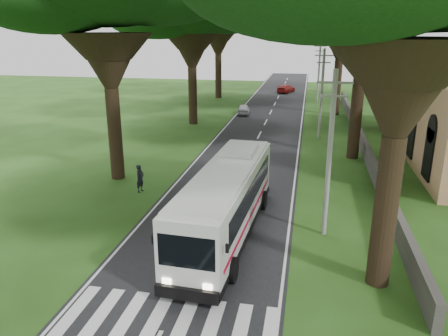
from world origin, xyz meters
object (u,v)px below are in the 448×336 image
Objects in this scene: distant_car_c at (286,88)px; pedestrian at (140,178)px; pole_far at (319,71)px; distant_car_a at (244,109)px; coach_bus at (226,200)px; pole_mid at (322,93)px; pole_near at (330,153)px.

pedestrian reaches higher than distant_car_c.
distant_car_a is at bearing -130.48° from pole_far.
coach_bus reaches higher than distant_car_a.
pole_mid is at bearing -90.00° from pole_far.
coach_bus is at bearing -102.57° from pole_mid.
pole_far is at bearing -3.14° from pedestrian.
distant_car_c is 45.72m from pedestrian.
pole_near is 40.00m from pole_far.
pole_near is 1.86× the size of distant_car_c.
pole_mid is at bearing 80.65° from coach_bus.
pole_mid reaches higher than pedestrian.
pole_mid reaches higher than coach_bus.
pole_far is (0.00, 20.00, 0.00)m from pole_mid.
coach_bus is (-4.70, -1.07, -2.33)m from pole_near.
pole_near is at bearing -95.19° from pedestrian.
distant_car_c is at bearing 5.85° from pedestrian.
pole_mid is at bearing -20.44° from pedestrian.
pole_near reaches higher than distant_car_a.
pole_far reaches higher than distant_car_c.
pole_far reaches higher than distant_car_a.
pole_far is 2.31× the size of distant_car_a.
pole_mid is (0.00, 20.00, 0.00)m from pole_near.
pole_far is at bearing -136.41° from distant_car_a.
distant_car_c is (-4.70, 29.08, -3.53)m from pole_mid.
pole_mid is 29.67m from distant_car_c.
coach_bus is at bearing -167.19° from pole_near.
pole_near is at bearing 16.02° from coach_bus.
pole_mid is at bearing 117.21° from distant_car_c.
distant_car_c is at bearing -107.22° from distant_car_a.
pedestrian is at bearing -106.95° from pole_far.
pole_mid is 13.63m from distant_car_a.
distant_car_c is (-4.70, 9.08, -3.53)m from pole_far.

